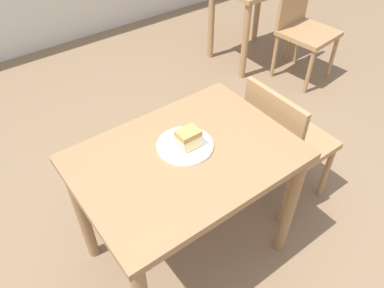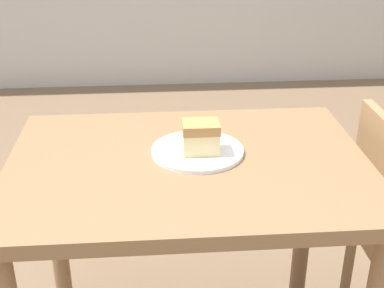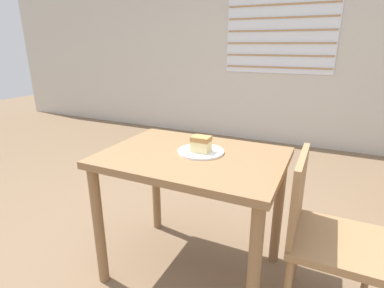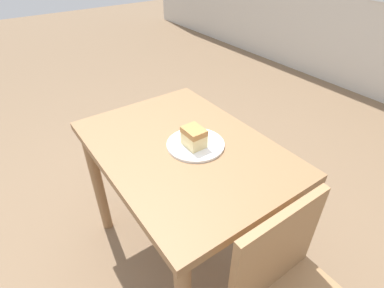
# 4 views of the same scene
# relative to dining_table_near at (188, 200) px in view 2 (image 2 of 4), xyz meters

# --- Properties ---
(dining_table_near) EXTENTS (0.99, 0.72, 0.78)m
(dining_table_near) POSITION_rel_dining_table_near_xyz_m (0.00, 0.00, 0.00)
(dining_table_near) COLOR olive
(dining_table_near) RESTS_ON ground_plane
(plate) EXTENTS (0.26, 0.26, 0.01)m
(plate) POSITION_rel_dining_table_near_xyz_m (0.03, 0.05, 0.13)
(plate) COLOR white
(plate) RESTS_ON dining_table_near
(cake_slice) EXTENTS (0.10, 0.08, 0.09)m
(cake_slice) POSITION_rel_dining_table_near_xyz_m (0.04, 0.03, 0.18)
(cake_slice) COLOR beige
(cake_slice) RESTS_ON plate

